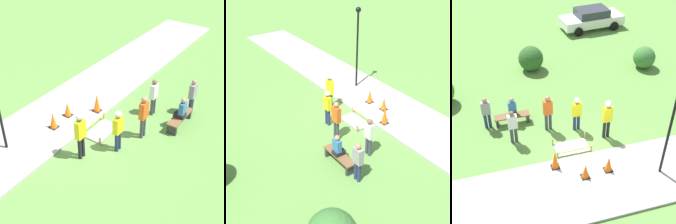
% 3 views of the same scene
% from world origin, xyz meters
% --- Properties ---
extents(ground_plane, '(60.00, 60.00, 0.00)m').
position_xyz_m(ground_plane, '(0.00, 0.00, 0.00)').
color(ground_plane, '#5B8E42').
extents(sidewalk, '(28.00, 3.20, 0.10)m').
position_xyz_m(sidewalk, '(0.00, -1.60, 0.05)').
color(sidewalk, '#9E9E99').
rests_on(sidewalk, ground_plane).
extents(wet_concrete_patch, '(1.50, 0.89, 0.33)m').
position_xyz_m(wet_concrete_patch, '(-0.60, 0.58, 0.04)').
color(wet_concrete_patch, gray).
rests_on(wet_concrete_patch, ground_plane).
extents(traffic_cone_near_patch, '(0.34, 0.34, 0.82)m').
position_xyz_m(traffic_cone_near_patch, '(-1.58, -0.38, 0.51)').
color(traffic_cone_near_patch, black).
rests_on(traffic_cone_near_patch, sidewalk).
extents(traffic_cone_far_patch, '(0.34, 0.34, 0.63)m').
position_xyz_m(traffic_cone_far_patch, '(-0.60, -1.20, 0.41)').
color(traffic_cone_far_patch, black).
rests_on(traffic_cone_far_patch, sidewalk).
extents(traffic_cone_sidewalk_edge, '(0.34, 0.34, 0.69)m').
position_xyz_m(traffic_cone_sidewalk_edge, '(0.38, -1.11, 0.44)').
color(traffic_cone_sidewalk_edge, black).
rests_on(traffic_cone_sidewalk_edge, sidewalk).
extents(park_bench, '(1.61, 0.44, 0.46)m').
position_xyz_m(park_bench, '(-2.73, 2.95, 0.32)').
color(park_bench, '#2D2D33').
rests_on(park_bench, ground_plane).
extents(person_seated_on_bench, '(0.36, 0.44, 0.89)m').
position_xyz_m(person_seated_on_bench, '(-2.68, 3.00, 0.81)').
color(person_seated_on_bench, black).
rests_on(person_seated_on_bench, park_bench).
extents(worker_supervisor, '(0.40, 0.25, 1.73)m').
position_xyz_m(worker_supervisor, '(-0.03, 1.72, 1.02)').
color(worker_supervisor, navy).
rests_on(worker_supervisor, ground_plane).
extents(worker_assistant, '(0.40, 0.28, 1.93)m').
position_xyz_m(worker_assistant, '(1.06, 0.86, 1.18)').
color(worker_assistant, black).
rests_on(worker_assistant, ground_plane).
extents(bystander_in_orange_shirt, '(0.40, 0.24, 1.81)m').
position_xyz_m(bystander_in_orange_shirt, '(-1.24, 2.07, 1.04)').
color(bystander_in_orange_shirt, '#383D47').
rests_on(bystander_in_orange_shirt, ground_plane).
extents(bystander_in_gray_shirt, '(0.40, 0.22, 1.67)m').
position_xyz_m(bystander_in_gray_shirt, '(-2.87, 1.64, 0.94)').
color(bystander_in_gray_shirt, '#383D47').
rests_on(bystander_in_gray_shirt, ground_plane).
extents(bystander_in_white_shirt, '(0.40, 0.22, 1.62)m').
position_xyz_m(bystander_in_white_shirt, '(-3.84, 2.95, 0.91)').
color(bystander_in_white_shirt, navy).
rests_on(bystander_in_white_shirt, ground_plane).
extents(lamppost_near, '(0.28, 0.28, 4.34)m').
position_xyz_m(lamppost_near, '(2.30, -1.73, 2.90)').
color(lamppost_near, black).
rests_on(lamppost_near, sidewalk).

